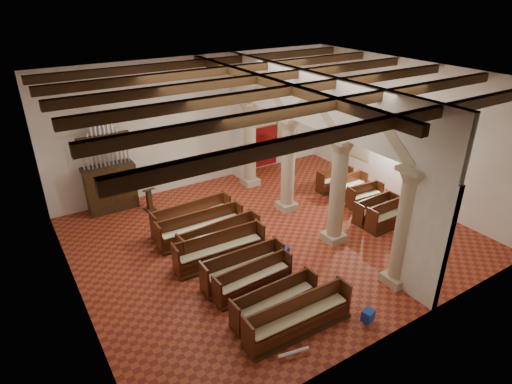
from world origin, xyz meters
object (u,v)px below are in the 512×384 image
(pipe_organ, at_px, (110,180))
(processional_banner, at_px, (291,162))
(aisle_pew_0, at_px, (387,219))
(nave_pew_0, at_px, (298,321))
(lectern, at_px, (149,201))

(pipe_organ, bearing_deg, processional_banner, -8.65)
(aisle_pew_0, bearing_deg, pipe_organ, 138.95)
(pipe_organ, height_order, processional_banner, pipe_organ)
(pipe_organ, relative_size, processional_banner, 1.99)
(pipe_organ, xyz_separation_m, aisle_pew_0, (8.76, -7.37, -1.02))
(pipe_organ, bearing_deg, nave_pew_0, -77.08)
(pipe_organ, height_order, nave_pew_0, pipe_organ)
(lectern, xyz_separation_m, aisle_pew_0, (7.49, -6.39, -0.10))
(processional_banner, relative_size, aisle_pew_0, 1.17)
(lectern, relative_size, aisle_pew_0, 0.57)
(pipe_organ, xyz_separation_m, nave_pew_0, (2.30, -10.03, -1.02))
(lectern, relative_size, nave_pew_0, 0.33)
(pipe_organ, distance_m, nave_pew_0, 10.34)
(lectern, xyz_separation_m, processional_banner, (7.21, -0.31, 0.33))
(pipe_organ, distance_m, lectern, 1.85)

